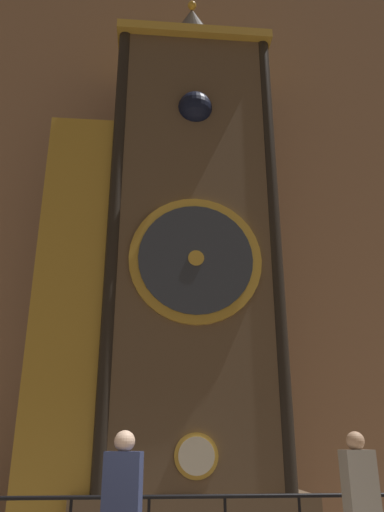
# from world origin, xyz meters

# --- Properties ---
(cathedral_back_wall) EXTENTS (24.00, 0.32, 14.69)m
(cathedral_back_wall) POSITION_xyz_m (-0.09, 6.49, 7.33)
(cathedral_back_wall) COLOR #936B4C
(cathedral_back_wall) RESTS_ON ground_plane
(clock_tower) EXTENTS (4.53, 1.79, 11.17)m
(clock_tower) POSITION_xyz_m (0.02, 4.97, 4.73)
(clock_tower) COLOR brown
(clock_tower) RESTS_ON ground_plane
(visitor_far) EXTENTS (0.36, 0.25, 1.79)m
(visitor_far) POSITION_xyz_m (1.99, 2.08, 1.08)
(visitor_far) COLOR #58554F
(visitor_far) RESTS_ON ground_plane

